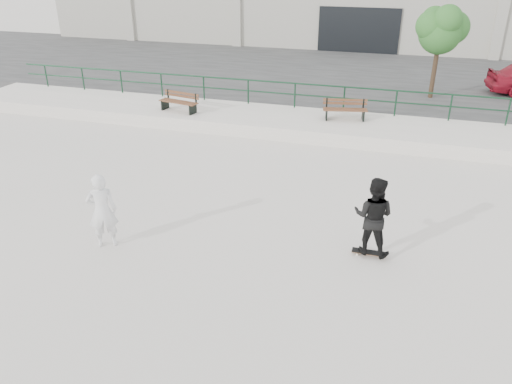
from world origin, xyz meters
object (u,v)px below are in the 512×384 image
(tree, at_px, (442,28))
(standing_skater, at_px, (373,216))
(skateboard, at_px, (369,252))
(bench_left, at_px, (179,102))
(seated_skater, at_px, (102,211))
(bench_right, at_px, (345,110))

(tree, height_order, standing_skater, tree)
(skateboard, relative_size, standing_skater, 0.42)
(tree, xyz_separation_m, standing_skater, (-1.42, -12.83, -2.41))
(bench_left, height_order, tree, tree)
(seated_skater, bearing_deg, bench_left, -106.33)
(bench_left, distance_m, skateboard, 11.33)
(bench_left, relative_size, bench_right, 0.99)
(bench_left, xyz_separation_m, bench_right, (6.49, 0.86, 0.00))
(skateboard, xyz_separation_m, seated_skater, (-6.03, -1.37, 0.85))
(bench_left, xyz_separation_m, skateboard, (8.28, -7.69, -0.80))
(skateboard, bearing_deg, seated_skater, -167.24)
(tree, bearing_deg, standing_skater, -96.31)
(standing_skater, distance_m, seated_skater, 6.18)
(bench_left, height_order, standing_skater, standing_skater)
(skateboard, xyz_separation_m, standing_skater, (0.00, 0.00, 0.95))
(seated_skater, bearing_deg, skateboard, 162.55)
(tree, bearing_deg, skateboard, -96.31)
(bench_left, height_order, skateboard, bench_left)
(skateboard, bearing_deg, bench_right, 101.77)
(tree, relative_size, standing_skater, 2.10)
(standing_skater, bearing_deg, seated_skater, 21.87)
(bench_left, relative_size, skateboard, 2.20)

